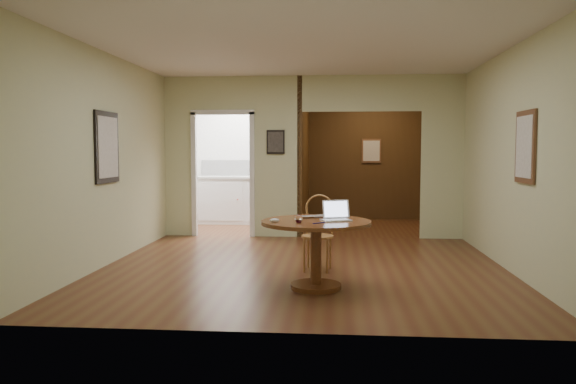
# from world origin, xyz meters

# --- Properties ---
(floor) EXTENTS (5.00, 5.00, 0.00)m
(floor) POSITION_xyz_m (0.00, 0.00, 0.00)
(floor) COLOR #4F2616
(floor) RESTS_ON ground
(room_shell) EXTENTS (5.20, 7.50, 5.00)m
(room_shell) POSITION_xyz_m (-0.47, 3.10, 1.29)
(room_shell) COLOR silver
(room_shell) RESTS_ON ground
(dining_table) EXTENTS (1.16, 1.16, 0.72)m
(dining_table) POSITION_xyz_m (0.20, -1.01, 0.54)
(dining_table) COLOR brown
(dining_table) RESTS_ON ground
(chair) EXTENTS (0.44, 0.44, 0.92)m
(chair) POSITION_xyz_m (0.19, -0.06, 0.51)
(chair) COLOR #AB7F3C
(chair) RESTS_ON ground
(open_laptop) EXTENTS (0.35, 0.35, 0.21)m
(open_laptop) POSITION_xyz_m (0.40, -0.96, 0.78)
(open_laptop) COLOR silver
(open_laptop) RESTS_ON dining_table
(closed_laptop) EXTENTS (0.37, 0.33, 0.02)m
(closed_laptop) POSITION_xyz_m (0.19, -0.80, 0.74)
(closed_laptop) COLOR silver
(closed_laptop) RESTS_ON dining_table
(mouse) EXTENTS (0.11, 0.07, 0.04)m
(mouse) POSITION_xyz_m (-0.22, -1.20, 0.75)
(mouse) COLOR silver
(mouse) RESTS_ON dining_table
(wine_glass) EXTENTS (0.08, 0.08, 0.09)m
(wine_glass) POSITION_xyz_m (0.03, -1.23, 0.77)
(wine_glass) COLOR white
(wine_glass) RESTS_ON dining_table
(pen) EXTENTS (0.12, 0.10, 0.01)m
(pen) POSITION_xyz_m (0.23, -1.24, 0.73)
(pen) COLOR #0D0C59
(pen) RESTS_ON dining_table
(kitchen_cabinet) EXTENTS (2.06, 0.60, 0.94)m
(kitchen_cabinet) POSITION_xyz_m (-1.35, 4.20, 0.47)
(kitchen_cabinet) COLOR white
(kitchen_cabinet) RESTS_ON ground
(grocery_bag) EXTENTS (0.33, 0.30, 0.27)m
(grocery_bag) POSITION_xyz_m (-0.57, 4.20, 1.07)
(grocery_bag) COLOR #C3B18F
(grocery_bag) RESTS_ON kitchen_cabinet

